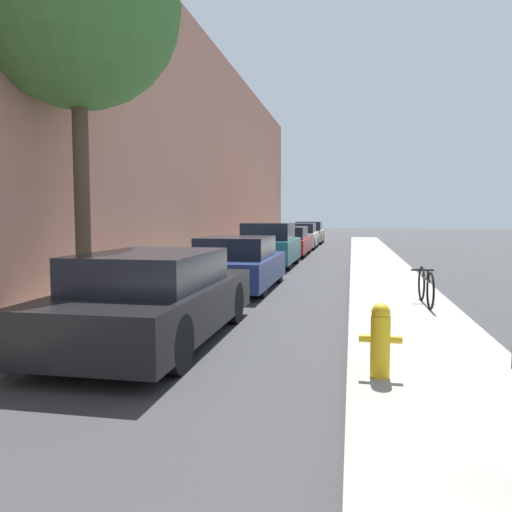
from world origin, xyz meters
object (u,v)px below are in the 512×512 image
street_tree_near (77,4)px  parked_car_red (288,242)px  bicycle (426,286)px  parked_car_champagne (309,233)px  parked_car_white (302,237)px  parked_car_black (155,298)px  fire_hydrant (380,339)px  parked_car_teal (269,246)px  parked_car_navy (238,264)px

street_tree_near → parked_car_red: bearing=82.2°
street_tree_near → bicycle: street_tree_near is taller
parked_car_champagne → street_tree_near: street_tree_near is taller
parked_car_white → bicycle: bearing=-77.0°
parked_car_black → parked_car_white: (-0.01, 21.33, 0.03)m
street_tree_near → fire_hydrant: 7.95m
parked_car_teal → parked_car_white: 10.28m
parked_car_navy → parked_car_white: parked_car_white is taller
parked_car_navy → parked_car_white: bearing=90.0°
parked_car_champagne → street_tree_near: (-2.11, -24.88, 4.93)m
parked_car_champagne → fire_hydrant: size_ratio=5.20×
parked_car_black → parked_car_white: size_ratio=1.08×
parked_car_navy → street_tree_near: size_ratio=0.56×
street_tree_near → fire_hydrant: size_ratio=9.37×
parked_car_white → street_tree_near: size_ratio=0.57×
parked_car_navy → parked_car_champagne: bearing=90.0°
parked_car_red → parked_car_teal: bearing=-90.2°
parked_car_teal → parked_car_red: bearing=89.8°
fire_hydrant → bicycle: 4.71m
parked_car_black → fire_hydrant: bearing=-24.3°
parked_car_black → parked_car_red: parked_car_red is taller
street_tree_near → fire_hydrant: (5.23, -3.16, -5.09)m
street_tree_near → bicycle: bearing=12.6°
bicycle → parked_car_black: bearing=-143.9°
parked_car_navy → bicycle: size_ratio=2.42×
parked_car_red → bicycle: 13.72m
parked_car_teal → street_tree_near: street_tree_near is taller
parked_car_red → bicycle: bearing=-71.6°
parked_car_navy → parked_car_champagne: 21.29m
parked_car_champagne → parked_car_navy: bearing=-90.0°
parked_car_red → parked_car_white: (0.14, 5.13, 0.04)m
parked_car_navy → fire_hydrant: 7.43m
fire_hydrant → parked_car_red: bearing=100.4°
parked_car_white → fire_hydrant: size_ratio=5.32×
parked_car_white → parked_car_champagne: (-0.02, 5.31, 0.01)m
parked_car_teal → bicycle: bearing=-61.1°
parked_car_navy → parked_car_champagne: size_ratio=1.01×
parked_car_navy → parked_car_red: (-0.14, 10.85, 0.01)m
parked_car_navy → fire_hydrant: parked_car_navy is taller
parked_car_red → parked_car_champagne: 10.44m
parked_car_champagne → bicycle: bearing=-79.8°
parked_car_champagne → bicycle: (4.21, -23.46, -0.21)m
street_tree_near → parked_car_black: bearing=-39.6°
parked_car_navy → parked_car_teal: bearing=91.5°
parked_car_red → fire_hydrant: (3.24, -17.59, -0.11)m
parked_car_teal → parked_car_white: (0.16, 10.28, -0.07)m
parked_car_teal → parked_car_red: size_ratio=0.87×
street_tree_near → parked_car_navy: bearing=59.4°
parked_car_white → parked_car_champagne: size_ratio=1.02×
parked_car_navy → street_tree_near: 6.51m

